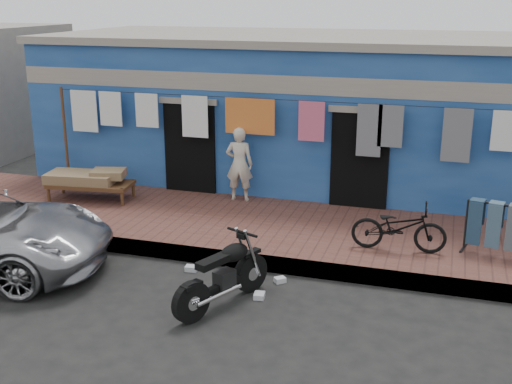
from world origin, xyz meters
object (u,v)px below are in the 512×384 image
Objects in this scene: motorcycle at (222,273)px; seated_person at (239,164)px; bicycle at (399,222)px; charpoy at (91,185)px.

seated_person is at bearing 127.86° from motorcycle.
bicycle reaches higher than motorcycle.
motorcycle is 5.05m from charpoy.
motorcycle is at bearing 97.80° from seated_person.
motorcycle reaches higher than charpoy.
bicycle is 0.91× the size of motorcycle.
charpoy is at bearing 77.88° from bicycle.
seated_person is at bearing 16.34° from charpoy.
seated_person is 4.15m from motorcycle.
charpoy is at bearing 164.12° from motorcycle.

